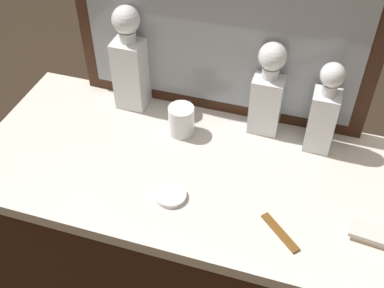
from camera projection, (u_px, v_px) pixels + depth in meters
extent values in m
cube|color=#381E11|center=(192.00, 260.00, 1.58)|extent=(1.15, 0.53, 0.82)
cube|color=silver|center=(192.00, 170.00, 1.28)|extent=(1.18, 0.55, 0.03)
cube|color=gray|center=(221.00, 2.00, 1.20)|extent=(0.76, 0.01, 0.63)
cube|color=white|center=(266.00, 103.00, 1.33)|extent=(0.08, 0.08, 0.17)
cube|color=brown|center=(265.00, 113.00, 1.35)|extent=(0.07, 0.07, 0.10)
cylinder|color=white|center=(271.00, 72.00, 1.26)|extent=(0.05, 0.05, 0.03)
sphere|color=white|center=(273.00, 56.00, 1.23)|extent=(0.08, 0.08, 0.08)
cube|color=white|center=(131.00, 73.00, 1.40)|extent=(0.09, 0.09, 0.22)
cube|color=brown|center=(133.00, 84.00, 1.43)|extent=(0.07, 0.07, 0.14)
cylinder|color=white|center=(128.00, 36.00, 1.32)|extent=(0.05, 0.05, 0.03)
sphere|color=white|center=(126.00, 20.00, 1.28)|extent=(0.08, 0.08, 0.08)
cube|color=white|center=(322.00, 121.00, 1.27)|extent=(0.07, 0.07, 0.18)
cube|color=brown|center=(320.00, 128.00, 1.29)|extent=(0.06, 0.06, 0.13)
cylinder|color=white|center=(329.00, 89.00, 1.20)|extent=(0.04, 0.04, 0.03)
sphere|color=white|center=(333.00, 75.00, 1.17)|extent=(0.06, 0.06, 0.06)
cylinder|color=white|center=(181.00, 120.00, 1.34)|extent=(0.07, 0.07, 0.09)
cylinder|color=silver|center=(181.00, 130.00, 1.37)|extent=(0.07, 0.07, 0.01)
cube|color=#B7A88C|center=(382.00, 240.00, 1.09)|extent=(0.14, 0.06, 0.01)
cube|color=beige|center=(384.00, 237.00, 1.08)|extent=(0.16, 0.07, 0.01)
cylinder|color=silver|center=(171.00, 196.00, 1.19)|extent=(0.08, 0.08, 0.01)
cube|color=brown|center=(280.00, 232.00, 1.11)|extent=(0.10, 0.10, 0.01)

